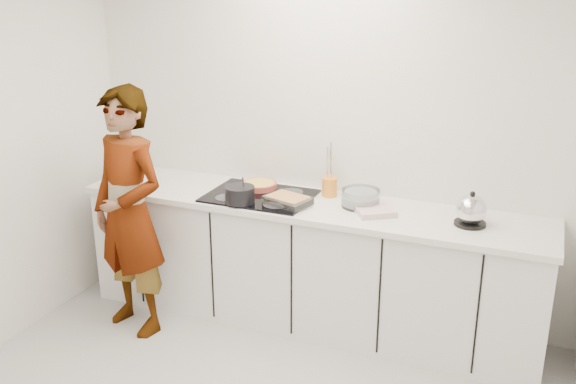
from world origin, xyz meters
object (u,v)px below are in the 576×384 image
at_px(saucepan, 240,194).
at_px(utensil_crock, 329,187).
at_px(hob, 260,196).
at_px(mixing_bowl, 361,199).
at_px(kettle, 471,211).
at_px(tart_dish, 259,185).
at_px(baking_dish, 288,200).
at_px(cook, 129,213).

distance_m(saucepan, utensil_crock, 0.64).
bearing_deg(utensil_crock, hob, -155.77).
bearing_deg(utensil_crock, saucepan, -142.10).
height_order(mixing_bowl, kettle, kettle).
distance_m(hob, tart_dish, 0.15).
relative_size(hob, mixing_bowl, 2.13).
xyz_separation_m(hob, tart_dish, (-0.07, 0.13, 0.03)).
bearing_deg(saucepan, hob, 73.10).
bearing_deg(hob, kettle, 0.49).
relative_size(saucepan, mixing_bowl, 0.62).
distance_m(hob, utensil_crock, 0.49).
bearing_deg(hob, saucepan, -106.90).
relative_size(baking_dish, utensil_crock, 2.49).
bearing_deg(kettle, cook, -166.60).
distance_m(saucepan, baking_dish, 0.33).
bearing_deg(mixing_bowl, cook, -158.09).
bearing_deg(mixing_bowl, tart_dish, 175.76).
height_order(tart_dish, saucepan, saucepan).
xyz_separation_m(saucepan, utensil_crock, (0.50, 0.39, -0.00)).
distance_m(hob, saucepan, 0.21).
bearing_deg(cook, mixing_bowl, 37.37).
xyz_separation_m(baking_dish, kettle, (1.17, 0.11, 0.05)).
bearing_deg(kettle, hob, -179.51).
bearing_deg(hob, utensil_crock, 24.23).
bearing_deg(mixing_bowl, utensil_crock, 154.82).
height_order(saucepan, cook, cook).
height_order(hob, utensil_crock, utensil_crock).
distance_m(baking_dish, cook, 1.07).
distance_m(baking_dish, utensil_crock, 0.36).
relative_size(hob, utensil_crock, 5.40).
height_order(hob, cook, cook).
bearing_deg(utensil_crock, tart_dish, -172.67).
bearing_deg(tart_dish, utensil_crock, 7.33).
xyz_separation_m(saucepan, kettle, (1.48, 0.20, 0.02)).
relative_size(mixing_bowl, kettle, 1.35).
bearing_deg(cook, baking_dish, 37.62).
height_order(baking_dish, kettle, kettle).
height_order(utensil_crock, cook, cook).
distance_m(hob, kettle, 1.43).
bearing_deg(utensil_crock, cook, -149.25).
height_order(mixing_bowl, cook, cook).
relative_size(baking_dish, kettle, 1.32).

